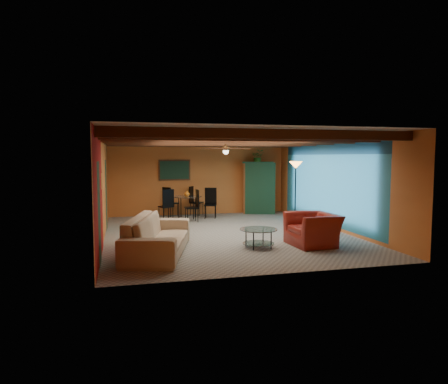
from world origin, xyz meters
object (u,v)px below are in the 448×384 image
object	(u,v)px
sofa	(158,235)
vase	(187,185)
armchair	(313,229)
potted_plant	(258,157)
coffee_table	(258,238)
dining_table	(187,203)
armoire	(258,188)
floor_lamp	(295,193)

from	to	relation	value
sofa	vase	world-z (taller)	vase
armchair	potted_plant	size ratio (longest dim) A/B	2.35
sofa	vase	xyz separation A→B (m)	(1.44, 5.01, 0.75)
coffee_table	dining_table	xyz separation A→B (m)	(-0.90, 4.98, 0.30)
vase	armoire	bearing A→B (deg)	11.61
armoire	potted_plant	xyz separation A→B (m)	(0.00, 0.00, 1.20)
coffee_table	dining_table	size ratio (longest dim) A/B	0.44
floor_lamp	dining_table	bearing A→B (deg)	143.11
coffee_table	sofa	bearing A→B (deg)	-179.18
dining_table	potted_plant	size ratio (longest dim) A/B	4.03
coffee_table	vase	bearing A→B (deg)	100.26
armchair	dining_table	xyz separation A→B (m)	(-2.26, 5.06, 0.14)
vase	armchair	bearing A→B (deg)	-65.93
sofa	potted_plant	size ratio (longest dim) A/B	5.63
dining_table	vase	bearing A→B (deg)	0.00
coffee_table	vase	distance (m)	5.14
potted_plant	vase	xyz separation A→B (m)	(-2.78, -0.57, -0.98)
armoire	floor_lamp	xyz separation A→B (m)	(0.25, -2.85, 0.06)
dining_table	armoire	size ratio (longest dim) A/B	1.08
armchair	dining_table	size ratio (longest dim) A/B	0.58
coffee_table	potted_plant	bearing A→B (deg)	71.26
potted_plant	armoire	bearing A→B (deg)	0.00
floor_lamp	sofa	bearing A→B (deg)	-148.62
dining_table	potted_plant	distance (m)	3.26
coffee_table	floor_lamp	size ratio (longest dim) A/B	0.44
potted_plant	dining_table	bearing A→B (deg)	-168.39
floor_lamp	potted_plant	size ratio (longest dim) A/B	3.95
dining_table	vase	xyz separation A→B (m)	(0.00, 0.00, 0.63)
armchair	vase	bearing A→B (deg)	-158.80
coffee_table	dining_table	bearing A→B (deg)	100.26
armoire	vase	size ratio (longest dim) A/B	9.26
coffee_table	armoire	distance (m)	5.90
sofa	potted_plant	distance (m)	7.21
armoire	potted_plant	bearing A→B (deg)	0.00
coffee_table	armchair	bearing A→B (deg)	-3.35
sofa	dining_table	xyz separation A→B (m)	(1.44, 5.01, 0.11)
dining_table	armoire	distance (m)	2.87
armchair	armoire	world-z (taller)	armoire
sofa	floor_lamp	size ratio (longest dim) A/B	1.43
vase	sofa	bearing A→B (deg)	-106.06
dining_table	armoire	xyz separation A→B (m)	(2.78, 0.57, 0.41)
armoire	vase	xyz separation A→B (m)	(-2.78, -0.57, 0.22)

